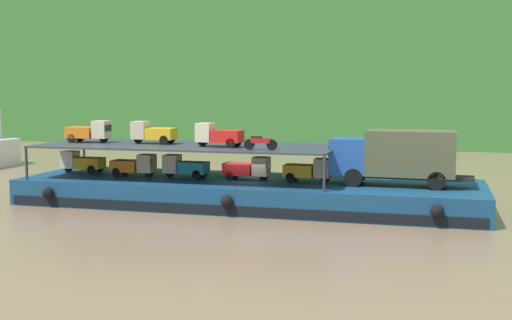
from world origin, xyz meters
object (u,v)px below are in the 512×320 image
Objects in this scene: mini_truck_upper_fore at (218,135)px; motorcycle_upper_port at (260,142)px; mini_truck_lower_fore at (248,168)px; mini_truck_lower_bow at (308,170)px; mini_truck_upper_mid at (153,133)px; cargo_barge at (247,192)px; mini_truck_lower_mid at (185,166)px; mini_truck_lower_aft at (134,165)px; mini_truck_upper_stern at (89,132)px; covered_lorry at (396,156)px; mini_truck_lower_stern at (82,162)px.

motorcycle_upper_port is at bearing -23.92° from mini_truck_upper_fore.
mini_truck_lower_bow is (3.64, 0.15, 0.00)m from mini_truck_lower_fore.
mini_truck_lower_fore is 1.00× the size of mini_truck_lower_bow.
mini_truck_upper_mid is at bearing 179.67° from mini_truck_lower_bow.
cargo_barge is 9.89× the size of mini_truck_lower_mid.
mini_truck_lower_mid is at bearing -8.40° from mini_truck_upper_mid.
mini_truck_lower_mid is at bearing -177.95° from mini_truck_lower_bow.
mini_truck_upper_stern is (-3.26, 0.38, 2.00)m from mini_truck_lower_aft.
mini_truck_lower_fore is at bearing 1.76° from mini_truck_lower_mid.
covered_lorry is 2.86× the size of mini_truck_upper_stern.
mini_truck_upper_mid reaches higher than covered_lorry.
mini_truck_upper_fore is (-5.19, -0.96, 2.00)m from mini_truck_lower_bow.
mini_truck_upper_fore is (-1.55, -0.81, 2.00)m from mini_truck_lower_fore.
mini_truck_lower_aft is at bearing -177.40° from mini_truck_lower_bow.
mini_truck_lower_fore is 10.63m from mini_truck_upper_stern.
mini_truck_lower_bow is (10.83, 0.49, 0.00)m from mini_truck_lower_aft.
mini_truck_lower_bow is at bearing 176.33° from covered_lorry.
mini_truck_lower_aft and mini_truck_lower_fore have the same top height.
cargo_barge is 11.00m from mini_truck_upper_stern.
mini_truck_lower_mid is 1.45× the size of motorcycle_upper_port.
mini_truck_upper_stern is at bearing -179.53° from mini_truck_lower_bow.
mini_truck_upper_stern is at bearing 179.43° from cargo_barge.
mini_truck_lower_fore and mini_truck_lower_bow have the same top height.
motorcycle_upper_port reaches higher than mini_truck_lower_fore.
covered_lorry is 2.86× the size of mini_truck_lower_stern.
mini_truck_lower_aft is 6.00m from mini_truck_upper_fore.
mini_truck_lower_stern is 14.93m from mini_truck_lower_bow.
mini_truck_lower_fore is (7.19, 0.34, 0.00)m from mini_truck_lower_aft.
mini_truck_upper_stern and mini_truck_upper_mid have the same top height.
covered_lorry reaches higher than mini_truck_lower_bow.
cargo_barge is at bearing 2.17° from mini_truck_lower_aft.
mini_truck_lower_mid reaches higher than cargo_barge.
mini_truck_lower_mid is 7.59m from mini_truck_lower_bow.
mini_truck_lower_stern is 1.45× the size of motorcycle_upper_port.
cargo_barge is 9.92× the size of mini_truck_upper_mid.
cargo_barge is 14.34× the size of motorcycle_upper_port.
mini_truck_lower_stern is 1.00× the size of mini_truck_lower_fore.
mini_truck_lower_stern is (-19.93, 0.64, -1.00)m from covered_lorry.
mini_truck_lower_fore is 1.00× the size of mini_truck_upper_stern.
mini_truck_lower_bow is 0.99× the size of mini_truck_upper_fore.
mini_truck_lower_mid is 1.00× the size of mini_truck_lower_fore.
cargo_barge is at bearing -0.57° from mini_truck_upper_stern.
mini_truck_lower_mid is at bearing 179.78° from covered_lorry.
mini_truck_lower_aft is (-7.19, -0.27, 1.44)m from cargo_barge.
cargo_barge is 4.20m from mini_truck_lower_mid.
mini_truck_lower_fore is at bearing -177.63° from mini_truck_lower_bow.
mini_truck_upper_stern is at bearing 169.75° from motorcycle_upper_port.
cargo_barge is at bearing -176.55° from mini_truck_lower_bow.
motorcycle_upper_port is (1.33, -2.02, 3.18)m from cargo_barge.
mini_truck_lower_aft is at bearing -176.13° from mini_truck_lower_mid.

